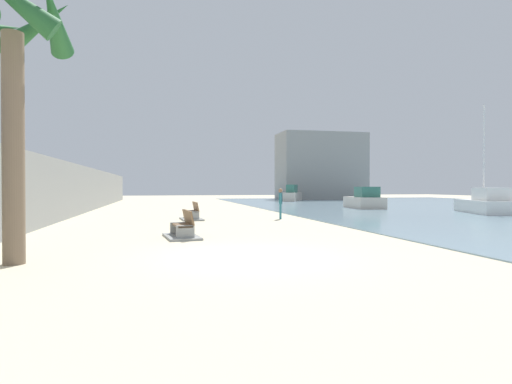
{
  "coord_description": "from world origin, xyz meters",
  "views": [
    {
      "loc": [
        -2.08,
        -10.67,
        1.81
      ],
      "look_at": [
        3.87,
        15.55,
        1.47
      ],
      "focal_mm": 29.74,
      "sensor_mm": 36.0,
      "label": 1
    }
  ],
  "objects_px": {
    "boat_mid_bay": "(486,203)",
    "person_walking": "(280,201)",
    "boat_outer": "(293,195)",
    "bench_near": "(183,231)",
    "bench_far": "(192,215)",
    "boat_nearest": "(365,200)",
    "palm_tree": "(12,54)"
  },
  "relations": [
    {
      "from": "person_walking",
      "to": "boat_mid_bay",
      "type": "xyz_separation_m",
      "value": [
        14.77,
        1.48,
        -0.3
      ]
    },
    {
      "from": "boat_nearest",
      "to": "boat_mid_bay",
      "type": "relative_size",
      "value": 0.61
    },
    {
      "from": "palm_tree",
      "to": "boat_outer",
      "type": "distance_m",
      "value": 44.91
    },
    {
      "from": "palm_tree",
      "to": "bench_near",
      "type": "relative_size",
      "value": 3.01
    },
    {
      "from": "boat_mid_bay",
      "to": "person_walking",
      "type": "bearing_deg",
      "value": -174.28
    },
    {
      "from": "palm_tree",
      "to": "bench_far",
      "type": "xyz_separation_m",
      "value": [
        5.05,
        12.48,
        -4.65
      ]
    },
    {
      "from": "boat_nearest",
      "to": "boat_mid_bay",
      "type": "distance_m",
      "value": 9.27
    },
    {
      "from": "bench_near",
      "to": "bench_far",
      "type": "height_order",
      "value": "same"
    },
    {
      "from": "bench_far",
      "to": "person_walking",
      "type": "distance_m",
      "value": 4.95
    },
    {
      "from": "bench_far",
      "to": "person_walking",
      "type": "relative_size",
      "value": 1.27
    },
    {
      "from": "bench_far",
      "to": "boat_outer",
      "type": "xyz_separation_m",
      "value": [
        14.65,
        27.68,
        0.56
      ]
    },
    {
      "from": "person_walking",
      "to": "boat_outer",
      "type": "height_order",
      "value": "boat_outer"
    },
    {
      "from": "bench_far",
      "to": "boat_nearest",
      "type": "distance_m",
      "value": 17.22
    },
    {
      "from": "boat_nearest",
      "to": "boat_mid_bay",
      "type": "xyz_separation_m",
      "value": [
        4.82,
        -7.92,
        0.0
      ]
    },
    {
      "from": "bench_far",
      "to": "boat_mid_bay",
      "type": "distance_m",
      "value": 19.65
    },
    {
      "from": "boat_nearest",
      "to": "boat_mid_bay",
      "type": "height_order",
      "value": "boat_mid_bay"
    },
    {
      "from": "bench_far",
      "to": "boat_nearest",
      "type": "xyz_separation_m",
      "value": [
        14.8,
        8.79,
        0.46
      ]
    },
    {
      "from": "bench_far",
      "to": "boat_outer",
      "type": "distance_m",
      "value": 31.32
    },
    {
      "from": "boat_outer",
      "to": "bench_near",
      "type": "bearing_deg",
      "value": -113.49
    },
    {
      "from": "person_walking",
      "to": "boat_outer",
      "type": "bearing_deg",
      "value": 70.9
    },
    {
      "from": "boat_nearest",
      "to": "boat_outer",
      "type": "xyz_separation_m",
      "value": [
        -0.15,
        18.88,
        0.09
      ]
    },
    {
      "from": "person_walking",
      "to": "boat_mid_bay",
      "type": "relative_size",
      "value": 0.23
    },
    {
      "from": "person_walking",
      "to": "boat_outer",
      "type": "relative_size",
      "value": 0.24
    },
    {
      "from": "bench_far",
      "to": "boat_mid_bay",
      "type": "height_order",
      "value": "boat_mid_bay"
    },
    {
      "from": "bench_near",
      "to": "palm_tree",
      "type": "bearing_deg",
      "value": -133.62
    },
    {
      "from": "person_walking",
      "to": "boat_nearest",
      "type": "relative_size",
      "value": 0.38
    },
    {
      "from": "bench_near",
      "to": "bench_far",
      "type": "bearing_deg",
      "value": 83.51
    },
    {
      "from": "palm_tree",
      "to": "person_walking",
      "type": "height_order",
      "value": "palm_tree"
    },
    {
      "from": "bench_near",
      "to": "boat_mid_bay",
      "type": "height_order",
      "value": "boat_mid_bay"
    },
    {
      "from": "bench_far",
      "to": "palm_tree",
      "type": "bearing_deg",
      "value": -112.02
    },
    {
      "from": "bench_far",
      "to": "person_walking",
      "type": "xyz_separation_m",
      "value": [
        4.85,
        -0.6,
        0.77
      ]
    },
    {
      "from": "bench_near",
      "to": "boat_outer",
      "type": "bearing_deg",
      "value": 66.51
    }
  ]
}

